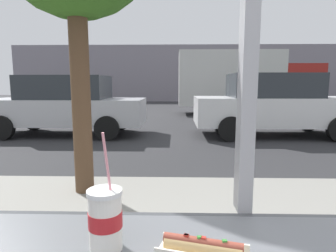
{
  "coord_description": "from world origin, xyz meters",
  "views": [
    {
      "loc": [
        -0.24,
        -0.9,
        1.43
      ],
      "look_at": [
        -0.32,
        2.15,
        0.99
      ],
      "focal_mm": 30.55,
      "sensor_mm": 36.0,
      "label": 1
    }
  ],
  "objects": [
    {
      "name": "ground_plane",
      "position": [
        0.0,
        8.0,
        0.0
      ],
      "size": [
        60.0,
        60.0,
        0.0
      ],
      "primitive_type": "plane",
      "color": "#2D2D30"
    },
    {
      "name": "sidewalk_strip",
      "position": [
        0.0,
        1.6,
        0.06
      ],
      "size": [
        16.0,
        2.8,
        0.13
      ],
      "primitive_type": "cube",
      "color": "gray",
      "rests_on": "ground"
    },
    {
      "name": "building_facade_far",
      "position": [
        0.0,
        23.89,
        2.34
      ],
      "size": [
        28.0,
        1.2,
        4.68
      ],
      "primitive_type": "cube",
      "color": "gray",
      "rests_on": "ground"
    },
    {
      "name": "soda_cup_right",
      "position": [
        -0.43,
        -0.19,
        1.07
      ],
      "size": [
        0.09,
        0.09,
        0.32
      ],
      "color": "white",
      "rests_on": "window_counter"
    },
    {
      "name": "hotdog_tray_near",
      "position": [
        -0.17,
        -0.21,
        1.01
      ],
      "size": [
        0.25,
        0.14,
        0.05
      ],
      "color": "silver",
      "rests_on": "window_counter"
    },
    {
      "name": "parked_car_silver",
      "position": [
        -3.35,
        7.1,
        0.85
      ],
      "size": [
        4.41,
        1.89,
        1.67
      ],
      "color": "#BCBCC1",
      "rests_on": "ground"
    },
    {
      "name": "parked_car_white",
      "position": [
        2.48,
        7.1,
        0.88
      ],
      "size": [
        4.37,
        1.94,
        1.72
      ],
      "color": "silver",
      "rests_on": "ground"
    },
    {
      "name": "box_truck",
      "position": [
        3.0,
        12.99,
        1.6
      ],
      "size": [
        6.49,
        2.44,
        2.94
      ],
      "color": "beige",
      "rests_on": "ground"
    }
  ]
}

